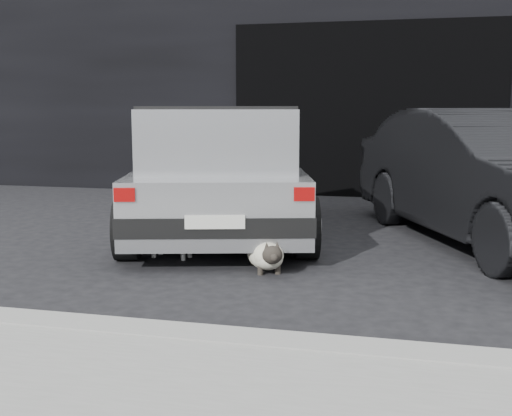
% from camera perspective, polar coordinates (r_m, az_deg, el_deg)
% --- Properties ---
extents(ground, '(80.00, 80.00, 0.00)m').
position_cam_1_polar(ground, '(6.19, -2.53, -3.58)').
color(ground, black).
rests_on(ground, ground).
extents(building_facade, '(34.00, 4.00, 5.00)m').
position_cam_1_polar(building_facade, '(11.88, 10.62, 14.33)').
color(building_facade, black).
rests_on(building_facade, ground).
extents(garage_opening, '(4.00, 0.10, 2.60)m').
position_cam_1_polar(garage_opening, '(9.82, 9.75, 8.53)').
color(garage_opening, black).
rests_on(garage_opening, ground).
extents(curb, '(18.00, 0.25, 0.12)m').
position_cam_1_polar(curb, '(3.51, 1.36, -12.33)').
color(curb, gray).
rests_on(curb, ground).
extents(silver_hatchback, '(2.55, 3.96, 1.35)m').
position_cam_1_polar(silver_hatchback, '(6.83, -3.18, 3.84)').
color(silver_hatchback, '#ACAEB1').
rests_on(silver_hatchback, ground).
extents(second_car, '(2.91, 4.28, 1.33)m').
position_cam_1_polar(second_car, '(6.68, 20.57, 2.58)').
color(second_car, black).
rests_on(second_car, ground).
extents(cat_siamese, '(0.50, 0.78, 0.30)m').
position_cam_1_polar(cat_siamese, '(5.30, 0.92, -4.20)').
color(cat_siamese, beige).
rests_on(cat_siamese, ground).
extents(cat_white, '(0.75, 0.32, 0.35)m').
position_cam_1_polar(cat_white, '(5.80, -7.23, -2.76)').
color(cat_white, silver).
rests_on(cat_white, ground).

